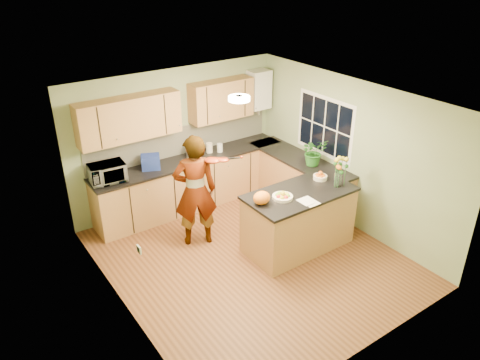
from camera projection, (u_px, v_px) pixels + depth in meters
floor at (250, 258)px, 7.22m from camera, size 4.50×4.50×0.00m
ceiling at (252, 101)px, 6.10m from camera, size 4.00×4.50×0.02m
wall_back at (177, 138)px, 8.31m from camera, size 4.00×0.02×2.50m
wall_front at (375, 265)px, 5.01m from camera, size 4.00×0.02×2.50m
wall_left at (118, 230)px, 5.64m from camera, size 0.02×4.50×2.50m
wall_right at (349, 154)px, 7.69m from camera, size 0.02×4.50×2.50m
back_counter at (192, 182)px, 8.49m from camera, size 3.64×0.62×0.94m
right_counter at (298, 182)px, 8.50m from camera, size 0.62×2.24×0.94m
splashback at (182, 140)px, 8.37m from camera, size 3.60×0.02×0.52m
upper_cabinets at (170, 110)px, 7.82m from camera, size 3.20×0.34×0.70m
boiler at (259, 90)px, 8.77m from camera, size 0.40×0.30×0.86m
window_right at (325, 126)px, 7.99m from camera, size 0.01×1.30×1.05m
light_switch at (139, 249)px, 5.18m from camera, size 0.02×0.09×0.09m
ceiling_lamp at (239, 98)px, 6.34m from camera, size 0.30×0.30×0.07m
peninsula_island at (299, 220)px, 7.29m from camera, size 1.71×0.88×0.98m
fruit_dish at (283, 196)px, 6.87m from camera, size 0.31×0.31×0.11m
orange_bowl at (320, 176)px, 7.44m from camera, size 0.22×0.22×0.13m
flower_vase at (339, 165)px, 7.09m from camera, size 0.29×0.29×0.53m
orange_bag at (262, 198)px, 6.70m from camera, size 0.31×0.28×0.20m
papers at (309, 201)px, 6.80m from camera, size 0.21×0.29×0.01m
violinist at (195, 191)px, 7.22m from camera, size 0.79×0.66×1.84m
violin at (213, 160)px, 6.91m from camera, size 0.62×0.54×0.15m
microwave at (107, 173)px, 7.40m from camera, size 0.58×0.42×0.31m
blue_box at (151, 162)px, 7.85m from camera, size 0.37×0.33×0.24m
kettle at (191, 151)px, 8.27m from camera, size 0.17×0.17×0.31m
jar_cream at (209, 148)px, 8.49m from camera, size 0.15×0.15×0.18m
jar_white at (220, 148)px, 8.52m from camera, size 0.11×0.11×0.16m
potted_plant at (314, 152)px, 7.94m from camera, size 0.52×0.48×0.48m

